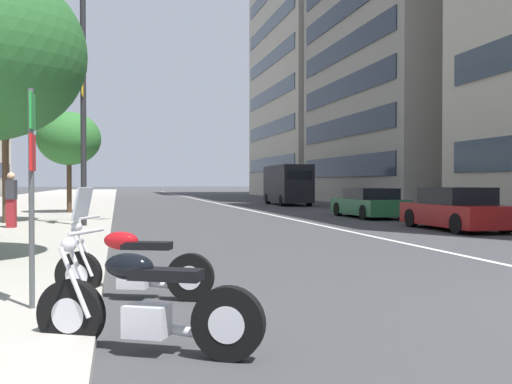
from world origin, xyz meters
TOP-DOWN VIEW (x-y plane):
  - sidewalk_right_plaza at (30.00, 12.48)m, footprint 160.00×10.60m
  - lane_centre_stripe at (35.00, 0.00)m, footprint 110.00×0.16m
  - motorcycle_mid_row at (0.40, 6.76)m, footprint 1.07×1.96m
  - motorcycle_second_in_row at (2.86, 6.83)m, footprint 0.93×2.03m
  - car_mid_block_traffic at (11.46, -3.54)m, footprint 4.20×1.85m
  - car_far_down_avenue at (18.03, -3.58)m, footprint 4.47×1.93m
  - delivery_van_ahead at (32.18, -4.18)m, footprint 6.17×2.22m
  - parking_sign_by_curb at (1.90, 7.90)m, footprint 0.32×0.06m
  - street_lamp_with_banners at (14.22, 7.62)m, footprint 1.26×2.75m
  - street_tree_far_plaza at (16.11, 10.70)m, footprint 3.83×3.83m
  - street_tree_near_plaza_corner at (22.52, 9.14)m, footprint 2.85×2.85m
  - pedestrian_on_plaza at (13.88, 10.14)m, footprint 0.42×0.29m
  - office_tower_near_left at (55.29, -20.14)m, footprint 20.06×22.02m

SIDE VIEW (x-z plane):
  - lane_centre_stripe at x=35.00m, z-range 0.00..0.01m
  - sidewalk_right_plaza at x=30.00m, z-range 0.00..0.15m
  - motorcycle_mid_row at x=0.40m, z-range -0.13..0.97m
  - motorcycle_second_in_row at x=2.86m, z-range -0.30..1.17m
  - car_far_down_avenue at x=18.03m, z-range -0.03..1.24m
  - car_mid_block_traffic at x=11.46m, z-range -0.05..1.32m
  - pedestrian_on_plaza at x=13.88m, z-range 0.16..1.85m
  - delivery_van_ahead at x=32.18m, z-range 0.09..2.75m
  - parking_sign_by_curb at x=1.90m, z-range 0.45..2.86m
  - street_tree_near_plaza_corner at x=22.52m, z-range 1.22..5.81m
  - street_tree_far_plaza at x=16.11m, z-range 1.64..7.88m
  - street_lamp_with_banners at x=14.22m, z-range 1.01..8.75m
  - office_tower_near_left at x=55.29m, z-range 0.00..43.87m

